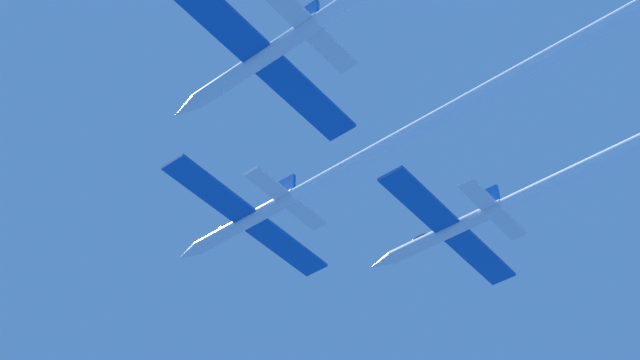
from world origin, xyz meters
TOP-DOWN VIEW (x-y plane):
  - jet_lead at (0.53, -11.12)m, footprint 16.62×45.09m
  - jet_right_wing at (11.23, -26.43)m, footprint 16.62×53.56m

SIDE VIEW (x-z plane):
  - jet_right_wing at x=11.23m, z-range -1.25..1.51m
  - jet_lead at x=0.53m, z-range -1.13..1.62m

